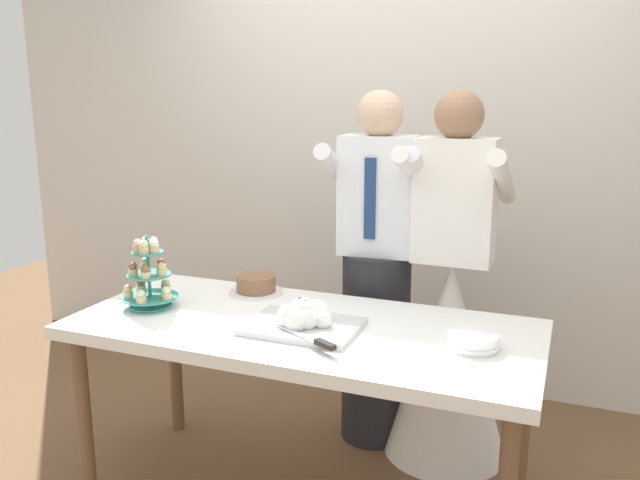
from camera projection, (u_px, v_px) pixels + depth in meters
rear_wall at (399, 129)px, 3.60m from camera, size 5.20×0.10×2.90m
dessert_table at (302, 341)px, 2.52m from camera, size 1.80×0.80×0.78m
cupcake_stand at (149, 277)px, 2.66m from camera, size 0.23×0.23×0.31m
main_cake_tray at (303, 319)px, 2.42m from camera, size 0.42×0.37×0.13m
plate_stack at (473, 341)px, 2.25m from camera, size 0.18×0.18×0.05m
round_cake at (256, 285)px, 2.87m from camera, size 0.24×0.24×0.08m
person_groom at (376, 289)px, 3.03m from camera, size 0.49×0.51×1.66m
person_bride at (449, 334)px, 2.92m from camera, size 0.56×0.56×1.66m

